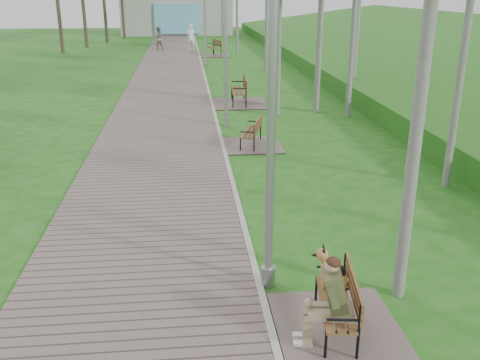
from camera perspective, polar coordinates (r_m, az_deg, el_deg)
The scene contains 12 objects.
walkway at distance 23.28m, azimuth -7.81°, elevation 9.60°, with size 3.50×67.00×0.04m, color #695955.
kerb at distance 23.28m, azimuth -3.44°, elevation 9.76°, with size 0.10×67.00×0.05m, color #999993.
building_north at distance 52.43m, azimuth -6.74°, elevation 17.38°, with size 10.00×5.20×4.00m.
bench_main at distance 6.86m, azimuth 9.92°, elevation -13.08°, with size 1.55×1.73×1.36m.
bench_second at distance 14.57m, azimuth 1.19°, elevation 4.29°, with size 1.54×1.72×0.95m.
bench_third at distance 20.03m, azimuth -0.13°, elevation 8.75°, with size 2.00×2.22×1.23m.
bench_far at distance 35.02m, azimuth -2.83°, elevation 13.47°, with size 1.99×2.21×1.22m.
lamp_post_near at distance 6.97m, azimuth 3.35°, elevation 6.25°, with size 0.20×0.20×5.20m.
lamp_post_second at distance 16.37m, azimuth -1.56°, elevation 13.67°, with size 0.19×0.19×4.97m.
lamp_post_third at distance 30.27m, azimuth -3.77°, elevation 17.22°, with size 0.23×0.23×5.85m.
pedestrian_near at distance 38.41m, azimuth -5.28°, elevation 14.94°, with size 0.64×0.42×1.76m, color white.
pedestrian_far at distance 38.60m, azimuth -8.70°, elevation 14.70°, with size 0.77×0.60×1.59m, color gray.
Camera 1 is at (-0.96, -1.41, 4.06)m, focal length 40.00 mm.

